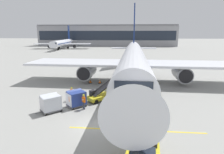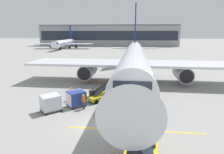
# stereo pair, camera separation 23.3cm
# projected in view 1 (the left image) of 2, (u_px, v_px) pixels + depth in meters

# --- Properties ---
(ground_plane) EXTENTS (600.00, 600.00, 0.00)m
(ground_plane) POSITION_uv_depth(u_px,v_px,m) (94.00, 125.00, 17.38)
(ground_plane) COLOR gray
(parked_airplane) EXTENTS (35.96, 46.51, 15.50)m
(parked_airplane) POSITION_uv_depth(u_px,v_px,m) (134.00, 60.00, 32.05)
(parked_airplane) COLOR silver
(parked_airplane) RESTS_ON ground
(belt_loader) EXTENTS (4.56, 4.71, 3.01)m
(belt_loader) POSITION_uv_depth(u_px,v_px,m) (102.00, 93.00, 23.88)
(belt_loader) COLOR gold
(belt_loader) RESTS_ON ground
(baggage_cart_lead) EXTENTS (2.55, 2.53, 1.91)m
(baggage_cart_lead) POSITION_uv_depth(u_px,v_px,m) (76.00, 98.00, 21.70)
(baggage_cart_lead) COLOR #515156
(baggage_cart_lead) RESTS_ON ground
(baggage_cart_second) EXTENTS (2.55, 2.53, 1.91)m
(baggage_cart_second) POSITION_uv_depth(u_px,v_px,m) (51.00, 103.00, 20.27)
(baggage_cart_second) COLOR #515156
(baggage_cart_second) RESTS_ON ground
(ground_crew_by_loader) EXTENTS (0.44, 0.44, 1.74)m
(ground_crew_by_loader) POSITION_uv_depth(u_px,v_px,m) (84.00, 101.00, 20.88)
(ground_crew_by_loader) COLOR #333847
(ground_crew_by_loader) RESTS_ON ground
(ground_crew_by_carts) EXTENTS (0.50, 0.40, 1.74)m
(ground_crew_by_carts) POSITION_uv_depth(u_px,v_px,m) (72.00, 93.00, 23.61)
(ground_crew_by_carts) COLOR #333847
(ground_crew_by_carts) RESTS_ON ground
(ground_crew_marshaller) EXTENTS (0.39, 0.51, 1.74)m
(ground_crew_marshaller) POSITION_uv_depth(u_px,v_px,m) (70.00, 100.00, 21.12)
(ground_crew_marshaller) COLOR black
(ground_crew_marshaller) RESTS_ON ground
(safety_cone_engine_keepout) EXTENTS (0.57, 0.57, 0.65)m
(safety_cone_engine_keepout) POSITION_uv_depth(u_px,v_px,m) (90.00, 81.00, 32.22)
(safety_cone_engine_keepout) COLOR black
(safety_cone_engine_keepout) RESTS_ON ground
(safety_cone_wingtip) EXTENTS (0.58, 0.58, 0.66)m
(safety_cone_wingtip) POSITION_uv_depth(u_px,v_px,m) (100.00, 81.00, 31.99)
(safety_cone_wingtip) COLOR black
(safety_cone_wingtip) RESTS_ON ground
(apron_guidance_line_lead_in) EXTENTS (0.20, 110.00, 0.01)m
(apron_guidance_line_lead_in) POSITION_uv_depth(u_px,v_px,m) (133.00, 83.00, 32.10)
(apron_guidance_line_lead_in) COLOR yellow
(apron_guidance_line_lead_in) RESTS_ON ground
(apron_guidance_line_stop_bar) EXTENTS (12.00, 0.20, 0.01)m
(apron_guidance_line_stop_bar) POSITION_uv_depth(u_px,v_px,m) (136.00, 130.00, 16.50)
(apron_guidance_line_stop_bar) COLOR yellow
(apron_guidance_line_stop_bar) RESTS_ON ground
(terminal_building) EXTENTS (91.50, 18.09, 13.82)m
(terminal_building) POSITION_uv_depth(u_px,v_px,m) (107.00, 35.00, 129.66)
(terminal_building) COLOR #939399
(terminal_building) RESTS_ON ground
(distant_airplane) EXTENTS (30.88, 39.34, 13.08)m
(distant_airplane) POSITION_uv_depth(u_px,v_px,m) (63.00, 43.00, 103.17)
(distant_airplane) COLOR silver
(distant_airplane) RESTS_ON ground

